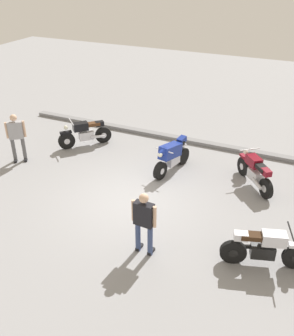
{
  "coord_description": "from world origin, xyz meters",
  "views": [
    {
      "loc": [
        4.46,
        -8.71,
        6.57
      ],
      "look_at": [
        0.15,
        0.77,
        0.75
      ],
      "focal_mm": 41.21,
      "sensor_mm": 36.0,
      "label": 1
    }
  ],
  "objects": [
    {
      "name": "motorcycle_maroon_cruiser",
      "position": [
        3.19,
        2.35,
        0.52
      ],
      "size": [
        1.43,
        1.68,
        1.09
      ],
      "rotation": [
        0.0,
        0.0,
        2.26
      ],
      "color": "black",
      "rests_on": "ground"
    },
    {
      "name": "motorcycle_silver_cruiser",
      "position": [
        4.09,
        -1.21,
        0.52
      ],
      "size": [
        2.03,
        0.85,
        1.09
      ],
      "rotation": [
        0.0,
        0.0,
        0.3
      ],
      "color": "black",
      "rests_on": "ground"
    },
    {
      "name": "ground_plane",
      "position": [
        0.0,
        0.0,
        0.0
      ],
      "size": [
        40.0,
        40.0,
        0.0
      ],
      "primitive_type": "plane",
      "color": "gray"
    },
    {
      "name": "person_in_black_shirt",
      "position": [
        1.31,
        -1.98,
        1.0
      ],
      "size": [
        0.67,
        0.33,
        1.73
      ],
      "rotation": [
        0.0,
        0.0,
        1.5
      ],
      "color": "#384772",
      "rests_on": "ground"
    },
    {
      "name": "motorcycle_black_cruiser",
      "position": [
        -3.33,
        2.67,
        0.52
      ],
      "size": [
        1.51,
        1.62,
        1.09
      ],
      "rotation": [
        0.0,
        0.0,
        3.97
      ],
      "color": "black",
      "rests_on": "ground"
    },
    {
      "name": "curb_edge",
      "position": [
        0.0,
        4.6,
        0.07
      ],
      "size": [
        14.0,
        0.3,
        0.15
      ],
      "primitive_type": "cube",
      "color": "gray",
      "rests_on": "ground"
    },
    {
      "name": "motorcycle_blue_sportbike",
      "position": [
        0.43,
        2.17,
        0.59
      ],
      "size": [
        0.77,
        1.95,
        1.14
      ],
      "rotation": [
        0.0,
        0.0,
        4.5
      ],
      "color": "black",
      "rests_on": "ground"
    },
    {
      "name": "person_in_gray_shirt",
      "position": [
        -4.82,
        0.63,
        1.02
      ],
      "size": [
        0.59,
        0.53,
        1.77
      ],
      "rotation": [
        0.0,
        0.0,
        5.37
      ],
      "color": "#59595B",
      "rests_on": "ground"
    }
  ]
}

